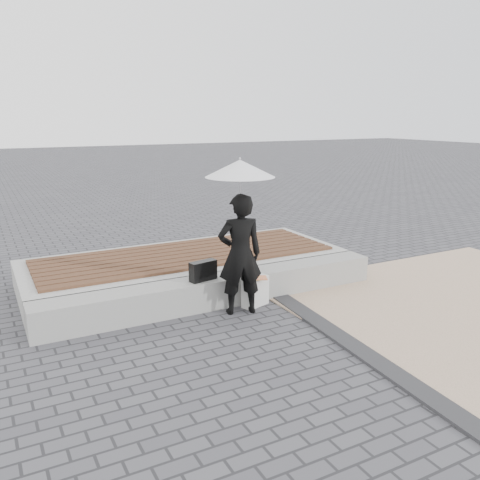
% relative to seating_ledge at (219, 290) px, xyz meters
% --- Properties ---
extents(ground, '(80.00, 80.00, 0.00)m').
position_rel_seating_ledge_xyz_m(ground, '(0.00, -1.60, -0.20)').
color(ground, '#48484C').
rests_on(ground, ground).
extents(edging_band, '(0.61, 5.20, 0.04)m').
position_rel_seating_ledge_xyz_m(edging_band, '(0.75, -2.10, -0.18)').
color(edging_band, '#2C2C2F').
rests_on(edging_band, ground).
extents(seating_ledge, '(5.00, 0.45, 0.40)m').
position_rel_seating_ledge_xyz_m(seating_ledge, '(0.00, 0.00, 0.00)').
color(seating_ledge, gray).
rests_on(seating_ledge, ground).
extents(timber_platform, '(5.00, 2.00, 0.40)m').
position_rel_seating_ledge_xyz_m(timber_platform, '(0.00, 1.20, 0.00)').
color(timber_platform, '#B0B0AB').
rests_on(timber_platform, ground).
extents(timber_decking, '(4.60, 1.60, 0.04)m').
position_rel_seating_ledge_xyz_m(timber_decking, '(0.00, 1.20, 0.22)').
color(timber_decking, brown).
rests_on(timber_decking, timber_platform).
extents(woman, '(0.66, 0.51, 1.61)m').
position_rel_seating_ledge_xyz_m(woman, '(0.11, -0.42, 0.61)').
color(woman, black).
rests_on(woman, ground).
extents(parasol, '(0.89, 0.89, 1.13)m').
position_rel_seating_ledge_xyz_m(parasol, '(0.11, -0.42, 1.72)').
color(parasol, '#AEAFB4').
rests_on(parasol, ground).
extents(handbag, '(0.40, 0.21, 0.27)m').
position_rel_seating_ledge_xyz_m(handbag, '(-0.26, -0.05, 0.33)').
color(handbag, black).
rests_on(handbag, seating_ledge).
extents(canvas_tote, '(0.43, 0.28, 0.41)m').
position_rel_seating_ledge_xyz_m(canvas_tote, '(0.41, -0.31, 0.01)').
color(canvas_tote, silver).
rests_on(canvas_tote, ground).
extents(magazine, '(0.32, 0.28, 0.01)m').
position_rel_seating_ledge_xyz_m(magazine, '(0.41, -0.36, 0.22)').
color(magazine, '#DE2941').
rests_on(magazine, canvas_tote).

